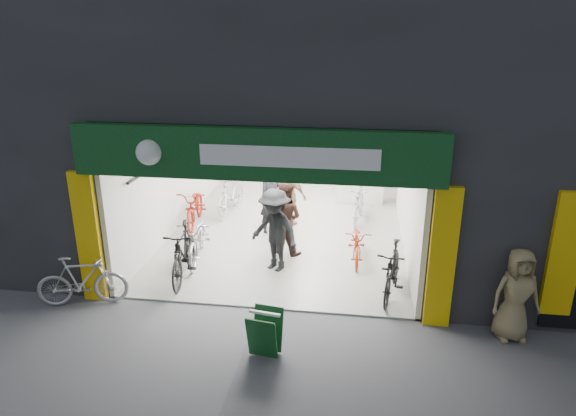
% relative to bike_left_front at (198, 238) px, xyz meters
% --- Properties ---
extents(ground, '(60.00, 60.00, 0.00)m').
position_rel_bike_left_front_xyz_m(ground, '(1.80, -1.98, -0.53)').
color(ground, '#56565B').
rests_on(ground, ground).
extents(building, '(17.00, 10.27, 8.00)m').
position_rel_bike_left_front_xyz_m(building, '(2.71, 3.00, 3.79)').
color(building, '#232326').
rests_on(building, ground).
extents(bike_left_front, '(1.00, 2.09, 1.06)m').
position_rel_bike_left_front_xyz_m(bike_left_front, '(0.00, 0.00, 0.00)').
color(bike_left_front, '#A6A5A9').
rests_on(bike_left_front, ground).
extents(bike_left_midfront, '(0.77, 2.04, 1.20)m').
position_rel_bike_left_front_xyz_m(bike_left_midfront, '(0.00, -0.98, 0.07)').
color(bike_left_midfront, black).
rests_on(bike_left_midfront, ground).
extents(bike_left_midback, '(1.00, 2.13, 1.08)m').
position_rel_bike_left_front_xyz_m(bike_left_midback, '(-0.70, 1.99, 0.01)').
color(bike_left_midback, maroon).
rests_on(bike_left_midback, ground).
extents(bike_left_back, '(0.76, 2.02, 1.19)m').
position_rel_bike_left_front_xyz_m(bike_left_back, '(0.00, 3.09, 0.07)').
color(bike_left_back, '#B5B5BA').
rests_on(bike_left_back, ground).
extents(bike_right_front, '(0.85, 1.86, 1.08)m').
position_rel_bike_left_front_xyz_m(bike_right_front, '(4.30, -1.09, 0.01)').
color(bike_right_front, black).
rests_on(bike_right_front, ground).
extents(bike_right_mid, '(0.61, 1.63, 0.85)m').
position_rel_bike_left_front_xyz_m(bike_right_mid, '(3.60, 0.43, -0.10)').
color(bike_right_mid, maroon).
rests_on(bike_right_mid, ground).
extents(bike_right_back, '(0.72, 1.86, 1.09)m').
position_rel_bike_left_front_xyz_m(bike_right_back, '(3.60, 2.84, 0.02)').
color(bike_right_back, '#A4A4A8').
rests_on(bike_right_back, ground).
extents(parked_bike, '(1.76, 0.92, 1.02)m').
position_rel_bike_left_front_xyz_m(parked_bike, '(-1.56, -2.28, -0.02)').
color(parked_bike, '#ACACB0').
rests_on(parked_bike, ground).
extents(customer_a, '(0.77, 0.71, 1.77)m').
position_rel_bike_left_front_xyz_m(customer_a, '(1.40, 1.77, 0.36)').
color(customer_a, black).
rests_on(customer_a, ground).
extents(customer_b, '(1.02, 0.90, 1.76)m').
position_rel_bike_left_front_xyz_m(customer_b, '(1.90, 0.61, 0.35)').
color(customer_b, '#311D16').
rests_on(customer_b, ground).
extents(customer_c, '(1.39, 1.21, 1.87)m').
position_rel_bike_left_front_xyz_m(customer_c, '(1.83, -0.32, 0.41)').
color(customer_c, black).
rests_on(customer_c, ground).
extents(customer_d, '(1.09, 0.77, 1.72)m').
position_rel_bike_left_front_xyz_m(customer_d, '(1.77, 2.32, 0.33)').
color(customer_d, '#967257').
rests_on(customer_d, ground).
extents(pedestrian_near, '(0.89, 0.66, 1.66)m').
position_rel_bike_left_front_xyz_m(pedestrian_near, '(6.27, -2.28, 0.30)').
color(pedestrian_near, olive).
rests_on(pedestrian_near, ground).
extents(sandwich_board, '(0.56, 0.57, 0.77)m').
position_rel_bike_left_front_xyz_m(sandwich_board, '(2.18, -3.37, -0.11)').
color(sandwich_board, '#0F3E19').
rests_on(sandwich_board, ground).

